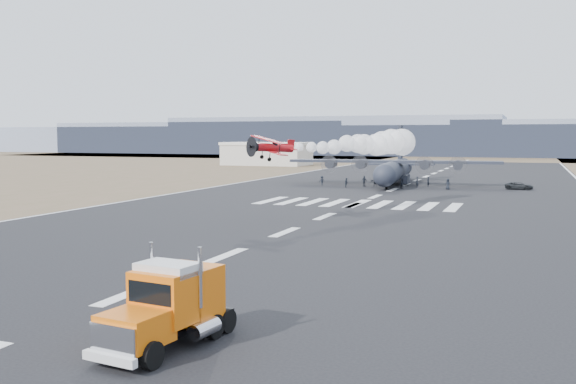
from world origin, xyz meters
The scene contains 21 objects.
ground centered at (0.00, 0.00, 0.00)m, with size 500.00×500.00×0.00m, color black.
scrub_far centered at (0.00, 230.00, 0.00)m, with size 500.00×80.00×0.00m, color brown.
runway_markings centered at (0.00, 60.00, 0.01)m, with size 60.00×260.00×0.01m, color silver, non-canonical shape.
ridge_seg_a centered at (-195.00, 260.00, 6.50)m, with size 150.00×50.00×13.00m, color gray.
ridge_seg_b centered at (-130.00, 260.00, 7.50)m, with size 150.00×50.00×15.00m, color gray.
ridge_seg_c centered at (-65.00, 260.00, 8.50)m, with size 150.00×50.00×17.00m, color gray.
ridge_seg_d centered at (0.00, 260.00, 6.50)m, with size 150.00×50.00×13.00m, color gray.
hangar_left centered at (-52.00, 145.00, 3.41)m, with size 24.50×14.50×6.70m.
semi_truck centered at (6.70, -6.89, 1.72)m, with size 3.37×7.94×3.50m.
aerobatic_biplane centered at (-3.56, 29.45, 7.55)m, with size 5.55×5.23×2.51m.
smoke_trail centered at (3.02, 49.78, 7.73)m, with size 9.40×24.73×3.52m.
transport_aircraft centered at (-2.12, 84.14, 2.75)m, with size 36.95×30.38×10.66m.
support_vehicle centered at (19.02, 80.03, 0.61)m, with size 2.04×4.42×1.23m, color black.
crew_a centered at (2.90, 78.43, 0.91)m, with size 0.66×0.55×1.82m, color black.
crew_b centered at (1.13, 74.69, 0.85)m, with size 0.83×0.51×1.70m, color black.
crew_c centered at (-13.53, 77.47, 0.80)m, with size 1.04×0.48×1.61m, color black.
crew_d centered at (-5.93, 77.52, 0.89)m, with size 1.05×0.54×1.79m, color black.
crew_e centered at (8.21, 76.12, 0.87)m, with size 0.85×0.52×1.74m, color black.
crew_f centered at (-4.20, 78.15, 0.85)m, with size 1.58×0.51×1.70m, color black.
crew_g centered at (4.32, 81.17, 0.83)m, with size 0.61×0.50×1.66m, color black.
crew_h centered at (-8.17, 74.29, 0.80)m, with size 0.77×0.48×1.59m, color black.
Camera 1 is at (20.47, -29.46, 8.71)m, focal length 40.00 mm.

